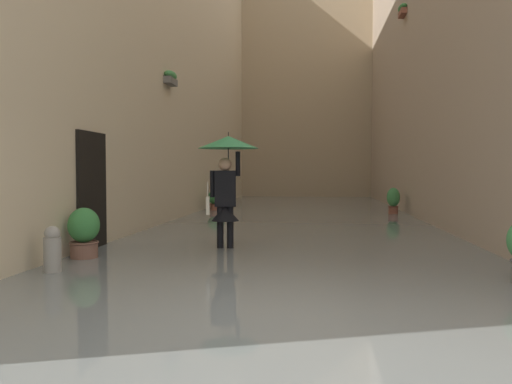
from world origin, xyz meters
TOP-DOWN VIEW (x-y plane):
  - ground_plane at (0.00, -11.45)m, footprint 60.00×60.00m
  - flood_water at (0.00, -11.45)m, footprint 7.79×28.90m
  - building_facade_right at (4.40, -11.45)m, footprint 2.04×26.90m
  - building_facade_far at (0.00, -23.80)m, footprint 10.59×1.80m
  - person_wading at (1.08, -4.27)m, footprint 1.08×1.08m
  - potted_plant_far_left at (-3.04, -12.17)m, footprint 0.42×0.42m
  - potted_plant_far_right at (3.18, -2.98)m, footprint 0.50×0.50m
  - potted_plant_near_right at (2.99, -12.98)m, footprint 0.60×0.60m
  - mooring_bollard at (3.09, -1.83)m, footprint 0.24×0.24m

SIDE VIEW (x-z plane):
  - ground_plane at x=0.00m, z-range 0.00..0.00m
  - flood_water at x=0.00m, z-range 0.00..0.11m
  - mooring_bollard at x=3.09m, z-range 0.00..0.75m
  - potted_plant_near_right at x=2.99m, z-range 0.06..0.88m
  - potted_plant_far_right at x=3.18m, z-range 0.03..0.94m
  - potted_plant_far_left at x=-3.04m, z-range 0.06..1.01m
  - person_wading at x=1.08m, z-range 0.47..2.67m
  - building_facade_far at x=0.00m, z-range 0.00..11.86m
  - building_facade_right at x=4.40m, z-range 0.00..13.74m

